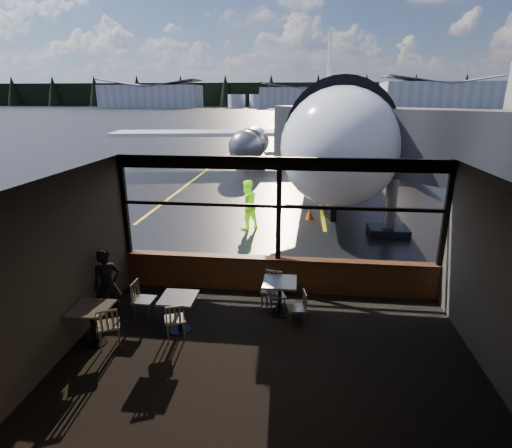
% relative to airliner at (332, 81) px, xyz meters
% --- Properties ---
extents(ground_plane, '(520.00, 520.00, 0.00)m').
position_rel_airliner_xyz_m(ground_plane, '(-2.44, 100.56, -5.88)').
color(ground_plane, black).
rests_on(ground_plane, ground).
extents(carpet_floor, '(8.00, 6.00, 0.01)m').
position_rel_airliner_xyz_m(carpet_floor, '(-2.44, -22.44, -5.87)').
color(carpet_floor, black).
rests_on(carpet_floor, ground).
extents(ceiling, '(8.00, 6.00, 0.04)m').
position_rel_airliner_xyz_m(ceiling, '(-2.44, -22.44, -2.38)').
color(ceiling, '#38332D').
rests_on(ceiling, ground).
extents(wall_left, '(0.04, 6.00, 3.50)m').
position_rel_airliner_xyz_m(wall_left, '(-6.44, -22.44, -4.13)').
color(wall_left, '#463E38').
rests_on(wall_left, ground).
extents(wall_right, '(0.04, 6.00, 3.50)m').
position_rel_airliner_xyz_m(wall_right, '(1.56, -22.44, -4.13)').
color(wall_right, '#463E38').
rests_on(wall_right, ground).
extents(wall_back, '(8.00, 0.04, 3.50)m').
position_rel_airliner_xyz_m(wall_back, '(-2.44, -25.44, -4.13)').
color(wall_back, '#463E38').
rests_on(wall_back, ground).
extents(window_sill, '(8.00, 0.28, 0.90)m').
position_rel_airliner_xyz_m(window_sill, '(-2.44, -19.44, -5.43)').
color(window_sill, '#4B2A17').
rests_on(window_sill, ground).
extents(window_header, '(8.00, 0.18, 0.30)m').
position_rel_airliner_xyz_m(window_header, '(-2.44, -19.44, -2.53)').
color(window_header, black).
rests_on(window_header, ground).
extents(mullion_left, '(0.12, 0.12, 2.60)m').
position_rel_airliner_xyz_m(mullion_left, '(-6.39, -19.44, -3.68)').
color(mullion_left, black).
rests_on(mullion_left, ground).
extents(mullion_centre, '(0.12, 0.12, 2.60)m').
position_rel_airliner_xyz_m(mullion_centre, '(-2.44, -19.44, -3.68)').
color(mullion_centre, black).
rests_on(mullion_centre, ground).
extents(mullion_right, '(0.12, 0.12, 2.60)m').
position_rel_airliner_xyz_m(mullion_right, '(1.51, -19.44, -3.68)').
color(mullion_right, black).
rests_on(mullion_right, ground).
extents(window_transom, '(8.00, 0.10, 0.08)m').
position_rel_airliner_xyz_m(window_transom, '(-2.44, -19.44, -3.58)').
color(window_transom, black).
rests_on(window_transom, ground).
extents(airliner, '(33.67, 39.81, 11.77)m').
position_rel_airliner_xyz_m(airliner, '(0.00, 0.00, 0.00)').
color(airliner, white).
rests_on(airliner, ground_plane).
extents(jet_bridge, '(8.53, 10.42, 4.55)m').
position_rel_airliner_xyz_m(jet_bridge, '(1.16, -13.94, -3.61)').
color(jet_bridge, '#2E2F31').
rests_on(jet_bridge, ground_plane).
extents(cafe_table_near, '(0.76, 0.76, 0.83)m').
position_rel_airliner_xyz_m(cafe_table_near, '(-2.32, -20.59, -5.47)').
color(cafe_table_near, '#A7A29A').
rests_on(cafe_table_near, carpet_floor).
extents(cafe_table_mid, '(0.74, 0.74, 0.81)m').
position_rel_airliner_xyz_m(cafe_table_mid, '(-4.43, -21.54, -5.48)').
color(cafe_table_mid, '#ACA89E').
rests_on(cafe_table_mid, carpet_floor).
extents(cafe_table_left, '(0.76, 0.76, 0.83)m').
position_rel_airliner_xyz_m(cafe_table_left, '(-6.04, -22.20, -5.47)').
color(cafe_table_left, '#9F9A93').
rests_on(cafe_table_left, carpet_floor).
extents(chair_near_e, '(0.52, 0.52, 0.82)m').
position_rel_airliner_xyz_m(chair_near_e, '(-1.93, -21.05, -5.47)').
color(chair_near_e, beige).
rests_on(chair_near_e, carpet_floor).
extents(chair_near_w, '(0.60, 0.60, 0.85)m').
position_rel_airliner_xyz_m(chair_near_w, '(-2.42, -20.53, -5.46)').
color(chair_near_w, '#B6B0A4').
rests_on(chair_near_w, carpet_floor).
extents(chair_near_n, '(0.58, 0.58, 0.91)m').
position_rel_airliner_xyz_m(chair_near_n, '(-2.53, -20.36, -5.43)').
color(chair_near_n, '#AAA699').
rests_on(chair_near_n, carpet_floor).
extents(chair_mid_s, '(0.61, 0.61, 0.85)m').
position_rel_airliner_xyz_m(chair_mid_s, '(-4.45, -21.81, -5.46)').
color(chair_mid_s, '#B7B2A5').
rests_on(chair_mid_s, carpet_floor).
extents(chair_mid_w, '(0.52, 0.52, 0.92)m').
position_rel_airliner_xyz_m(chair_mid_w, '(-5.37, -21.14, -5.42)').
color(chair_mid_w, '#BCB7AA').
rests_on(chair_mid_w, carpet_floor).
extents(chair_left_s, '(0.67, 0.67, 0.92)m').
position_rel_airliner_xyz_m(chair_left_s, '(-5.69, -22.23, -5.42)').
color(chair_left_s, '#B4AEA2').
rests_on(chair_left_s, carpet_floor).
extents(passenger, '(0.73, 0.70, 1.68)m').
position_rel_airliner_xyz_m(passenger, '(-6.14, -21.25, -5.05)').
color(passenger, black).
rests_on(passenger, carpet_floor).
extents(ground_crew, '(1.17, 1.14, 1.90)m').
position_rel_airliner_xyz_m(ground_crew, '(-3.93, -14.36, -4.94)').
color(ground_crew, '#BFF219').
rests_on(ground_crew, ground_plane).
extents(cone_nose, '(0.33, 0.33, 0.45)m').
position_rel_airliner_xyz_m(cone_nose, '(-1.50, -12.86, -5.66)').
color(cone_nose, '#DF3D07').
rests_on(cone_nose, ground_plane).
extents(cone_wing, '(0.37, 0.37, 0.51)m').
position_rel_airliner_xyz_m(cone_wing, '(-7.25, -0.47, -5.63)').
color(cone_wing, '#E34007').
rests_on(cone_wing, ground_plane).
extents(hangar_left, '(45.00, 18.00, 11.00)m').
position_rel_airliner_xyz_m(hangar_left, '(-72.44, 160.56, -0.38)').
color(hangar_left, silver).
rests_on(hangar_left, ground_plane).
extents(hangar_mid, '(38.00, 15.00, 10.00)m').
position_rel_airliner_xyz_m(hangar_mid, '(-2.44, 165.56, -0.88)').
color(hangar_mid, silver).
rests_on(hangar_mid, ground_plane).
extents(hangar_right, '(50.00, 20.00, 12.00)m').
position_rel_airliner_xyz_m(hangar_right, '(57.56, 158.56, 0.12)').
color(hangar_right, silver).
rests_on(hangar_right, ground_plane).
extents(fuel_tank_a, '(8.00, 8.00, 6.00)m').
position_rel_airliner_xyz_m(fuel_tank_a, '(-32.44, 162.56, -2.88)').
color(fuel_tank_a, silver).
rests_on(fuel_tank_a, ground_plane).
extents(fuel_tank_b, '(8.00, 8.00, 6.00)m').
position_rel_airliner_xyz_m(fuel_tank_b, '(-22.44, 162.56, -2.88)').
color(fuel_tank_b, silver).
rests_on(fuel_tank_b, ground_plane).
extents(fuel_tank_c, '(8.00, 8.00, 6.00)m').
position_rel_airliner_xyz_m(fuel_tank_c, '(-12.44, 162.56, -2.88)').
color(fuel_tank_c, silver).
rests_on(fuel_tank_c, ground_plane).
extents(treeline, '(360.00, 3.00, 12.00)m').
position_rel_airliner_xyz_m(treeline, '(-2.44, 190.56, 0.12)').
color(treeline, black).
rests_on(treeline, ground_plane).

